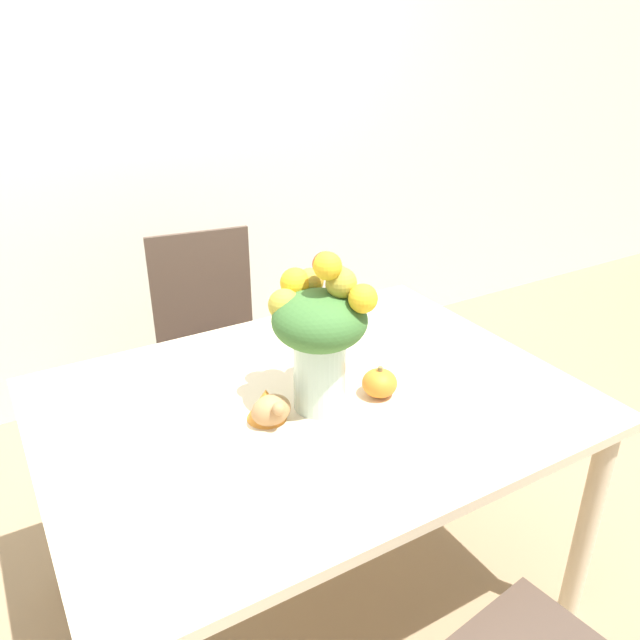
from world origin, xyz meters
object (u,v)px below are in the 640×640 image
Objects in this scene: flower_vase at (320,331)px; pumpkin at (380,383)px; turkey_figurine at (268,406)px; dining_chair_near_window at (213,348)px.

pumpkin is at bearing -15.33° from flower_vase.
flower_vase is 3.08× the size of turkey_figurine.
flower_vase is 0.24m from pumpkin.
dining_chair_near_window is (0.03, 0.88, -0.46)m from flower_vase.
pumpkin reaches higher than turkey_figurine.
pumpkin is at bearing -7.96° from turkey_figurine.
turkey_figurine is 0.15× the size of dining_chair_near_window.
flower_vase reaches higher than turkey_figurine.
turkey_figurine is at bearing 172.04° from pumpkin.
dining_chair_near_window is at bearing 88.26° from flower_vase.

